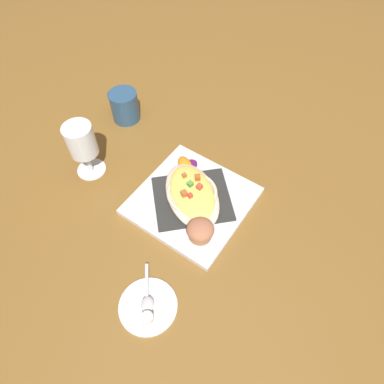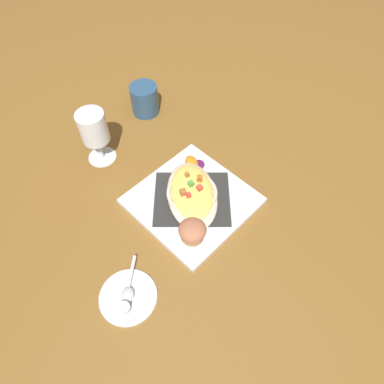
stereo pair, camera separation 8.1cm
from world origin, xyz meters
The scene contains 11 objects.
ground_plane centered at (0.00, 0.00, 0.00)m, with size 2.60×2.60×0.00m, color brown.
square_plate centered at (0.00, 0.00, 0.01)m, with size 0.26×0.26×0.01m, color white.
folded_napkin centered at (0.00, 0.00, 0.02)m, with size 0.16×0.18×0.01m, color #2D2D2B.
gratin_dish centered at (0.00, 0.00, 0.04)m, with size 0.23×0.22×0.05m.
muffin centered at (0.08, 0.06, 0.04)m, with size 0.06×0.06×0.05m.
orange_garnish centered at (-0.08, -0.06, 0.02)m, with size 0.07×0.06×0.02m.
coffee_mug centered at (-0.19, -0.31, 0.04)m, with size 0.08×0.11×0.09m.
stemmed_glass centered at (0.02, -0.28, 0.10)m, with size 0.08×0.08×0.15m.
creamer_saucer centered at (0.27, 0.03, 0.00)m, with size 0.12×0.12×0.01m, color white.
spoon centered at (0.26, 0.02, 0.01)m, with size 0.10×0.06×0.01m.
creamer_cup_0 centered at (0.29, 0.04, 0.02)m, with size 0.02×0.02×0.02m, color white.
Camera 2 is at (0.38, 0.27, 0.70)m, focal length 31.99 mm.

